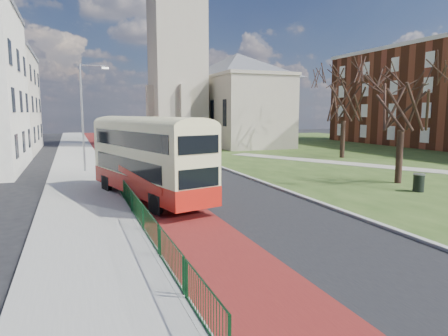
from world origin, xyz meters
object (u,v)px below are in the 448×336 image
winter_tree_far (345,92)px  winter_tree_near (404,87)px  bus (148,155)px  litter_bin (419,183)px  streetlamp (84,112)px

winter_tree_far → winter_tree_near: bearing=-113.6°
bus → winter_tree_near: 16.38m
bus → litter_bin: bearing=-28.2°
winter_tree_near → litter_bin: winter_tree_near is taller
winter_tree_near → winter_tree_far: (5.85, 13.40, 0.49)m
winter_tree_far → streetlamp: bearing=-177.5°
winter_tree_far → litter_bin: size_ratio=9.09×
bus → winter_tree_near: winter_tree_near is taller
bus → winter_tree_far: size_ratio=1.08×
streetlamp → bus: (2.64, -11.42, -2.22)m
winter_tree_near → streetlamp: bearing=146.4°
streetlamp → litter_bin: (17.49, -14.96, -4.03)m
winter_tree_near → litter_bin: (-1.08, -2.65, -5.54)m
streetlamp → litter_bin: streetlamp is taller
bus → litter_bin: bus is taller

